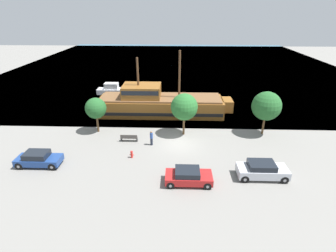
% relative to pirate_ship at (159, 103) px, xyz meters
% --- Properties ---
extents(ground_plane, '(160.00, 160.00, 0.00)m').
position_rel_pirate_ship_xyz_m(ground_plane, '(2.75, -8.86, -1.50)').
color(ground_plane, gray).
extents(water_surface, '(80.00, 80.00, 0.00)m').
position_rel_pirate_ship_xyz_m(water_surface, '(2.75, 35.14, -1.50)').
color(water_surface, '#38667F').
rests_on(water_surface, ground).
extents(pirate_ship, '(18.31, 4.78, 8.68)m').
position_rel_pirate_ship_xyz_m(pirate_ship, '(0.00, 0.00, 0.00)').
color(pirate_ship, brown).
rests_on(pirate_ship, water_surface).
extents(moored_boat_dockside, '(5.75, 1.81, 1.87)m').
position_rel_pirate_ship_xyz_m(moored_boat_dockside, '(-8.47, 9.05, -0.81)').
color(moored_boat_dockside, silver).
rests_on(moored_boat_dockside, water_surface).
extents(parked_car_curb_front, '(4.09, 1.78, 1.41)m').
position_rel_pirate_ship_xyz_m(parked_car_curb_front, '(-10.46, -13.63, -0.80)').
color(parked_car_curb_front, navy).
rests_on(parked_car_curb_front, ground_plane).
extents(parked_car_curb_mid, '(4.29, 1.90, 1.49)m').
position_rel_pirate_ship_xyz_m(parked_car_curb_mid, '(9.95, -14.85, -0.75)').
color(parked_car_curb_mid, '#B7BCC6').
rests_on(parked_car_curb_mid, ground_plane).
extents(parked_car_curb_rear, '(3.95, 1.90, 1.34)m').
position_rel_pirate_ship_xyz_m(parked_car_curb_rear, '(3.51, -15.90, -0.83)').
color(parked_car_curb_rear, '#B21E1E').
rests_on(parked_car_curb_rear, ground_plane).
extents(fire_hydrant, '(0.42, 0.25, 0.76)m').
position_rel_pirate_ship_xyz_m(fire_hydrant, '(-1.95, -11.94, -1.09)').
color(fire_hydrant, red).
rests_on(fire_hydrant, ground_plane).
extents(bench_promenade_east, '(1.87, 0.45, 0.85)m').
position_rel_pirate_ship_xyz_m(bench_promenade_east, '(-2.80, -8.52, -1.06)').
color(bench_promenade_east, '#4C4742').
rests_on(bench_promenade_east, ground_plane).
extents(pedestrian_walking_near, '(0.32, 0.32, 1.65)m').
position_rel_pirate_ship_xyz_m(pedestrian_walking_near, '(-0.22, -9.23, -0.67)').
color(pedestrian_walking_near, '#232838').
rests_on(pedestrian_walking_near, ground_plane).
extents(tree_row_east, '(2.44, 2.44, 4.22)m').
position_rel_pirate_ship_xyz_m(tree_row_east, '(-6.93, -6.10, 1.48)').
color(tree_row_east, brown).
rests_on(tree_row_east, ground_plane).
extents(tree_row_mideast, '(3.06, 3.06, 4.95)m').
position_rel_pirate_ship_xyz_m(tree_row_mideast, '(3.30, -6.48, 1.91)').
color(tree_row_mideast, brown).
rests_on(tree_row_mideast, ground_plane).
extents(tree_row_midwest, '(3.30, 3.30, 5.13)m').
position_rel_pirate_ship_xyz_m(tree_row_midwest, '(12.60, -6.01, 1.97)').
color(tree_row_midwest, brown).
rests_on(tree_row_midwest, ground_plane).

